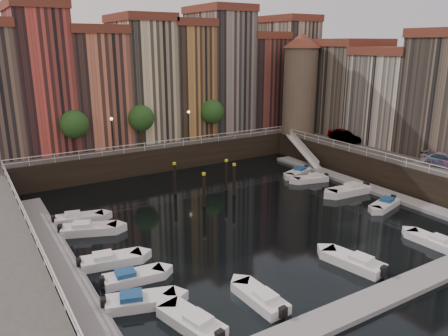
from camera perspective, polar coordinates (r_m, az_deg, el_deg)
ground at (r=41.51m, az=1.46°, el=-5.83°), size 200.00×200.00×0.00m
quay_far at (r=63.52m, az=-11.38°, el=3.02°), size 80.00×20.00×3.00m
quay_right at (r=59.28m, az=26.00°, el=0.76°), size 20.00×36.00×3.00m
dock_left at (r=35.16m, az=-20.77°, el=-10.85°), size 2.00×28.00×0.35m
dock_right at (r=50.96m, az=17.60°, el=-2.19°), size 2.00×28.00×0.35m
dock_near at (r=30.14m, az=19.98°, el=-15.49°), size 30.00×2.00×0.35m
mountains at (r=144.30m, az=-22.87°, el=11.81°), size 145.00×100.00×18.00m
far_terrace at (r=61.04m, az=-8.06°, el=11.65°), size 48.70×10.30×17.50m
right_terrace at (r=59.95m, az=21.49°, el=9.29°), size 9.30×24.30×14.00m
corner_tower at (r=62.44m, az=9.91°, el=10.96°), size 5.20×5.20×13.80m
promenade_trees at (r=54.92m, az=-10.11°, el=6.49°), size 21.20×3.20×5.20m
street_lamps at (r=54.24m, az=-9.36°, el=5.66°), size 10.36×0.36×4.18m
railings at (r=44.27m, az=-1.94°, el=0.74°), size 36.08×34.04×0.52m
gangway at (r=58.52m, az=10.27°, el=2.39°), size 2.78×8.32×3.73m
mooring_pilings at (r=45.28m, az=-1.84°, el=-1.73°), size 5.64×5.24×3.78m
boat_left_0 at (r=28.19m, az=-11.02°, el=-16.70°), size 4.58×2.83×1.03m
boat_left_1 at (r=30.78m, az=-11.91°, el=-13.78°), size 4.31×1.99×0.97m
boat_left_2 at (r=33.24m, az=-14.71°, el=-11.56°), size 4.64×2.35×1.04m
boat_left_3 at (r=38.78m, az=-17.34°, el=-7.63°), size 4.84×3.24×1.09m
boat_left_4 at (r=41.43m, az=-18.51°, el=-6.24°), size 4.53×2.42×1.01m
boat_right_1 at (r=45.36m, az=20.27°, el=-4.50°), size 4.27×2.51×0.96m
boat_right_2 at (r=48.21m, az=16.06°, el=-2.82°), size 5.17×2.20×1.17m
boat_right_3 at (r=51.45m, az=11.35°, el=-1.40°), size 4.31×2.41×0.96m
boat_right_4 at (r=53.61m, az=9.65°, el=-0.59°), size 4.39×2.80×0.99m
boat_near_0 at (r=26.05m, az=-4.13°, el=-19.43°), size 2.69×4.71×1.05m
boat_near_1 at (r=28.08m, az=4.85°, el=-16.60°), size 1.74×4.38×1.00m
boat_near_2 at (r=33.25m, az=16.68°, el=-11.68°), size 2.59×4.87×1.09m
boat_near_3 at (r=38.79m, az=25.71°, el=-8.61°), size 1.68×4.26×0.97m
car_a at (r=59.37m, az=15.34°, el=4.11°), size 1.92×4.59×1.55m
car_b at (r=58.51m, az=15.53°, el=3.83°), size 1.75×4.22×1.36m
car_c at (r=50.40m, az=27.05°, el=0.76°), size 2.83×5.12×1.40m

